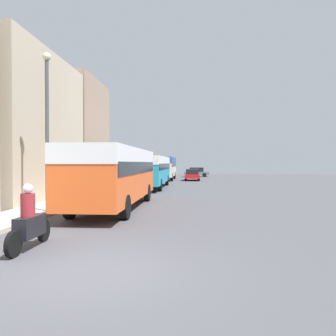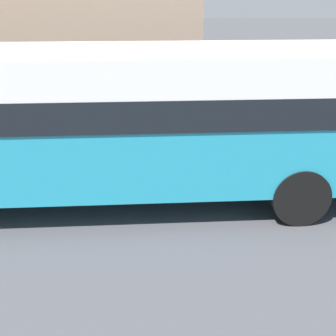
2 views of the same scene
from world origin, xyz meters
name	(u,v)px [view 2 (image 2 of 2)]	position (x,y,z in m)	size (l,w,h in m)	color
bus_following	(96,105)	(-1.76, 22.71, 1.85)	(2.66, 11.17, 2.82)	teal
pedestrian_near_curb	(117,113)	(-4.61, 22.96, 0.99)	(0.37, 0.37, 1.65)	#232838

